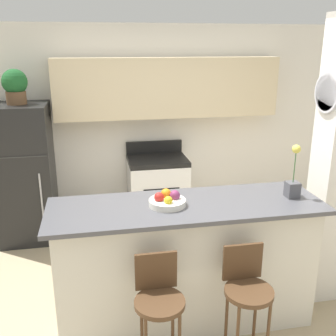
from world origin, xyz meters
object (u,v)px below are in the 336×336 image
object	(u,v)px
refrigerator	(25,173)
orchid_vase	(293,181)
fruit_bowl	(167,201)
bar_stool_left	(159,302)
trash_bin	(75,227)
potted_plant_on_fridge	(15,86)
stove_range	(158,191)
bar_stool_right	(247,291)

from	to	relation	value
refrigerator	orchid_vase	size ratio (longest dim) A/B	3.69
refrigerator	fruit_bowl	distance (m)	2.35
bar_stool_left	trash_bin	world-z (taller)	bar_stool_left
potted_plant_on_fridge	bar_stool_left	bearing A→B (deg)	-63.53
trash_bin	fruit_bowl	bearing A→B (deg)	-63.30
bar_stool_left	potted_plant_on_fridge	bearing A→B (deg)	116.47
refrigerator	potted_plant_on_fridge	distance (m)	1.03
stove_range	bar_stool_left	size ratio (longest dim) A/B	1.16
stove_range	orchid_vase	size ratio (longest dim) A/B	2.39
stove_range	trash_bin	world-z (taller)	stove_range
bar_stool_left	trash_bin	distance (m)	2.32
stove_range	fruit_bowl	distance (m)	2.07
potted_plant_on_fridge	fruit_bowl	bearing A→B (deg)	-53.97
bar_stool_left	bar_stool_right	world-z (taller)	same
refrigerator	stove_range	world-z (taller)	refrigerator
fruit_bowl	trash_bin	xyz separation A→B (m)	(-0.83, 1.64, -0.94)
bar_stool_left	potted_plant_on_fridge	xyz separation A→B (m)	(-1.21, 2.43, 1.25)
bar_stool_right	bar_stool_left	bearing A→B (deg)	180.00
bar_stool_right	potted_plant_on_fridge	distance (m)	3.30
orchid_vase	trash_bin	bearing A→B (deg)	138.44
refrigerator	trash_bin	bearing A→B (deg)	-23.84
fruit_bowl	bar_stool_right	bearing A→B (deg)	-48.50
refrigerator	potted_plant_on_fridge	world-z (taller)	potted_plant_on_fridge
refrigerator	bar_stool_left	distance (m)	2.72
stove_range	trash_bin	xyz separation A→B (m)	(-1.07, -0.30, -0.27)
orchid_vase	fruit_bowl	distance (m)	1.05
refrigerator	fruit_bowl	bearing A→B (deg)	-53.96
stove_range	bar_stool_left	world-z (taller)	stove_range
stove_range	potted_plant_on_fridge	distance (m)	2.14
refrigerator	potted_plant_on_fridge	bearing A→B (deg)	115.50
bar_stool_right	potted_plant_on_fridge	xyz separation A→B (m)	(-1.85, 2.43, 1.25)
stove_range	bar_stool_right	size ratio (longest dim) A/B	1.16
bar_stool_left	refrigerator	bearing A→B (deg)	116.47
bar_stool_right	potted_plant_on_fridge	size ratio (longest dim) A/B	2.36
bar_stool_right	refrigerator	bearing A→B (deg)	127.33
orchid_vase	trash_bin	world-z (taller)	orchid_vase
potted_plant_on_fridge	fruit_bowl	world-z (taller)	potted_plant_on_fridge
bar_stool_right	orchid_vase	xyz separation A→B (m)	(0.57, 0.52, 0.62)
bar_stool_left	trash_bin	xyz separation A→B (m)	(-0.66, 2.19, -0.42)
fruit_bowl	potted_plant_on_fridge	bearing A→B (deg)	126.03
orchid_vase	fruit_bowl	bearing A→B (deg)	178.93
orchid_vase	trash_bin	xyz separation A→B (m)	(-1.88, 1.66, -1.03)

